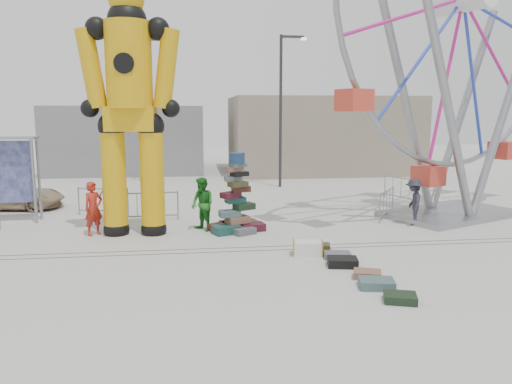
{
  "coord_description": "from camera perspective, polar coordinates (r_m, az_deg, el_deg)",
  "views": [
    {
      "loc": [
        -1.72,
        -13.45,
        4.03
      ],
      "look_at": [
        0.22,
        1.65,
        1.58
      ],
      "focal_mm": 35.0,
      "sensor_mm": 36.0,
      "label": 1
    }
  ],
  "objects": [
    {
      "name": "barricade_dummy_b",
      "position": [
        20.49,
        -17.06,
        -1.04
      ],
      "size": [
        1.97,
        0.54,
        1.1
      ],
      "primitive_type": null,
      "rotation": [
        0.0,
        0.0,
        -0.22
      ],
      "color": "gray",
      "rests_on": "ground"
    },
    {
      "name": "barricade_wheel_back",
      "position": [
        23.71,
        16.23,
        0.34
      ],
      "size": [
        0.89,
        1.87,
        1.1
      ],
      "primitive_type": null,
      "rotation": [
        0.0,
        0.0,
        -1.16
      ],
      "color": "gray",
      "rests_on": "ground"
    },
    {
      "name": "building_left",
      "position": [
        35.76,
        -14.27,
        5.93
      ],
      "size": [
        10.0,
        8.0,
        4.4
      ],
      "primitive_type": "cube",
      "color": "gray",
      "rests_on": "ground"
    },
    {
      "name": "barricade_dummy_c",
      "position": [
        19.04,
        -11.93,
        -1.59
      ],
      "size": [
        2.0,
        0.23,
        1.1
      ],
      "primitive_type": null,
      "rotation": [
        0.0,
        0.0,
        0.07
      ],
      "color": "gray",
      "rests_on": "ground"
    },
    {
      "name": "building_right",
      "position": [
        34.6,
        7.32,
        6.54
      ],
      "size": [
        12.0,
        8.0,
        5.0
      ],
      "primitive_type": "cube",
      "color": "gray",
      "rests_on": "ground"
    },
    {
      "name": "parked_suv",
      "position": [
        23.23,
        -25.9,
        -0.39
      ],
      "size": [
        4.16,
        2.25,
        1.11
      ],
      "primitive_type": "imported",
      "rotation": [
        0.0,
        0.0,
        1.46
      ],
      "color": "tan",
      "rests_on": "ground"
    },
    {
      "name": "pedestrian_green",
      "position": [
        17.09,
        -6.14,
        -1.41
      ],
      "size": [
        1.08,
        1.13,
        1.83
      ],
      "primitive_type": "imported",
      "rotation": [
        0.0,
        0.0,
        -0.96
      ],
      "color": "#1A6A1C",
      "rests_on": "ground"
    },
    {
      "name": "ground",
      "position": [
        14.15,
        -0.04,
        -7.41
      ],
      "size": [
        90.0,
        90.0,
        0.0
      ],
      "primitive_type": "plane",
      "color": "#9E9E99",
      "rests_on": "ground"
    },
    {
      "name": "track_line_far",
      "position": [
        15.1,
        -0.53,
        -6.32
      ],
      "size": [
        40.0,
        0.04,
        0.01
      ],
      "primitive_type": "cube",
      "color": "#47443F",
      "rests_on": "ground"
    },
    {
      "name": "ferris_wheel",
      "position": [
        20.8,
        22.43,
        16.94
      ],
      "size": [
        11.4,
        5.29,
        14.4
      ],
      "rotation": [
        0.0,
        0.0,
        0.42
      ],
      "color": "gray",
      "rests_on": "ground"
    },
    {
      "name": "lamp_post_right",
      "position": [
        26.89,
        3.03,
        10.1
      ],
      "size": [
        1.41,
        0.25,
        8.0
      ],
      "color": "#2D2D30",
      "rests_on": "ground"
    },
    {
      "name": "steamer_trunk",
      "position": [
        14.36,
        5.94,
        -6.4
      ],
      "size": [
        0.92,
        0.64,
        0.39
      ],
      "primitive_type": "cube",
      "rotation": [
        0.0,
        0.0,
        -0.19
      ],
      "color": "silver",
      "rests_on": "ground"
    },
    {
      "name": "barricade_wheel_front",
      "position": [
        19.69,
        14.69,
        -1.34
      ],
      "size": [
        1.24,
        1.69,
        1.1
      ],
      "primitive_type": null,
      "rotation": [
        0.0,
        0.0,
        0.95
      ],
      "color": "gray",
      "rests_on": "ground"
    },
    {
      "name": "track_line_near",
      "position": [
        14.72,
        -0.34,
        -6.73
      ],
      "size": [
        40.0,
        0.04,
        0.01
      ],
      "primitive_type": "cube",
      "color": "#47443F",
      "rests_on": "ground"
    },
    {
      "name": "row_case_1",
      "position": [
        14.16,
        9.29,
        -7.14
      ],
      "size": [
        0.8,
        0.58,
        0.18
      ],
      "primitive_type": "cube",
      "rotation": [
        0.0,
        0.0,
        -0.15
      ],
      "color": "#575B5E",
      "rests_on": "ground"
    },
    {
      "name": "pedestrian_black",
      "position": [
        20.02,
        -15.98,
        -0.33
      ],
      "size": [
        1.03,
        0.48,
        1.72
      ],
      "primitive_type": "imported",
      "rotation": [
        0.0,
        0.0,
        3.21
      ],
      "color": "black",
      "rests_on": "ground"
    },
    {
      "name": "row_case_5",
      "position": [
        11.35,
        16.16,
        -11.54
      ],
      "size": [
        0.81,
        0.71,
        0.18
      ],
      "primitive_type": "cube",
      "rotation": [
        0.0,
        0.0,
        -0.32
      ],
      "color": "black",
      "rests_on": "ground"
    },
    {
      "name": "row_case_2",
      "position": [
        13.47,
        9.86,
        -7.89
      ],
      "size": [
        0.87,
        0.71,
        0.23
      ],
      "primitive_type": "cube",
      "rotation": [
        0.0,
        0.0,
        -0.19
      ],
      "color": "black",
      "rests_on": "ground"
    },
    {
      "name": "row_case_0",
      "position": [
        14.85,
        7.12,
        -6.27
      ],
      "size": [
        0.77,
        0.6,
        0.2
      ],
      "primitive_type": "cube",
      "rotation": [
        0.0,
        0.0,
        -0.21
      ],
      "color": "#3B391D",
      "rests_on": "ground"
    },
    {
      "name": "suitcase_tower",
      "position": [
        16.99,
        -2.25,
        -2.0
      ],
      "size": [
        2.03,
        1.75,
        2.68
      ],
      "rotation": [
        0.0,
        0.0,
        0.34
      ],
      "color": "#184A44",
      "rests_on": "ground"
    },
    {
      "name": "lamp_post_left",
      "position": [
        28.54,
        -11.9,
        9.86
      ],
      "size": [
        1.41,
        0.25,
        8.0
      ],
      "color": "#2D2D30",
      "rests_on": "ground"
    },
    {
      "name": "row_case_3",
      "position": [
        12.69,
        12.6,
        -9.17
      ],
      "size": [
        0.79,
        0.69,
        0.18
      ],
      "primitive_type": "cube",
      "rotation": [
        0.0,
        0.0,
        -0.34
      ],
      "color": "#885945",
      "rests_on": "ground"
    },
    {
      "name": "pedestrian_red",
      "position": [
        17.23,
        -18.09,
        -1.81
      ],
      "size": [
        0.77,
        0.75,
        1.79
      ],
      "primitive_type": "imported",
      "rotation": [
        0.0,
        0.0,
        0.72
      ],
      "color": "maroon",
      "rests_on": "ground"
    },
    {
      "name": "pedestrian_grey",
      "position": [
        18.73,
        17.58,
        -1.1
      ],
      "size": [
        0.88,
        1.21,
        1.68
      ],
      "primitive_type": "imported",
      "rotation": [
        0.0,
        0.0,
        -1.83
      ],
      "color": "#23212D",
      "rests_on": "ground"
    },
    {
      "name": "crash_test_dummy",
      "position": [
        16.7,
        -14.18,
        10.08
      ],
      "size": [
        3.31,
        1.46,
        8.32
      ],
      "rotation": [
        0.0,
        0.0,
        -0.08
      ],
      "color": "black",
      "rests_on": "ground"
    },
    {
      "name": "row_case_4",
      "position": [
        12.06,
        13.62,
        -10.13
      ],
      "size": [
        0.89,
        0.72,
        0.21
      ],
      "primitive_type": "cube",
      "rotation": [
        0.0,
        0.0,
        -0.2
      ],
      "color": "#456063",
      "rests_on": "ground"
    }
  ]
}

